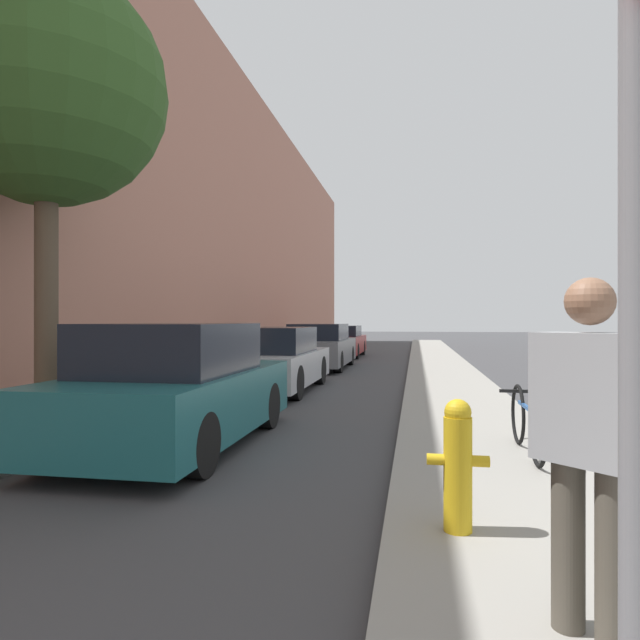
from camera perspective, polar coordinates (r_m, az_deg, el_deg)
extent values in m
plane|color=#3D3D3F|center=(14.70, 1.62, -6.12)|extent=(120.00, 120.00, 0.00)
cube|color=gray|center=(15.39, -9.18, -5.62)|extent=(2.00, 52.00, 0.12)
cube|color=gray|center=(14.56, 13.04, -5.94)|extent=(2.00, 52.00, 0.12)
cube|color=tan|center=(16.22, -13.81, 12.93)|extent=(0.70, 52.00, 10.39)
cylinder|color=black|center=(8.57, -15.95, -8.30)|extent=(0.22, 0.65, 0.65)
cylinder|color=black|center=(8.01, -5.53, -8.89)|extent=(0.22, 0.65, 0.65)
cylinder|color=black|center=(6.43, -26.02, -11.09)|extent=(0.22, 0.65, 0.65)
cylinder|color=black|center=(5.66, -12.54, -12.62)|extent=(0.22, 0.65, 0.65)
cube|color=#1E6066|center=(7.07, -14.60, -8.24)|extent=(1.81, 4.07, 0.74)
cube|color=black|center=(6.86, -15.17, -2.86)|extent=(1.59, 2.12, 0.60)
cylinder|color=black|center=(13.69, -6.33, -5.13)|extent=(0.22, 0.68, 0.68)
cylinder|color=black|center=(13.35, -0.04, -5.26)|extent=(0.22, 0.68, 0.68)
cylinder|color=black|center=(11.12, -10.30, -6.32)|extent=(0.22, 0.68, 0.68)
cylinder|color=black|center=(10.69, -2.59, -6.57)|extent=(0.22, 0.68, 0.68)
cube|color=silver|center=(12.17, -4.70, -4.91)|extent=(1.73, 4.39, 0.67)
cube|color=black|center=(11.96, -4.91, -2.07)|extent=(1.52, 2.28, 0.54)
cylinder|color=black|center=(19.25, -1.61, -3.69)|extent=(0.22, 0.66, 0.66)
cylinder|color=black|center=(18.99, 3.15, -3.74)|extent=(0.22, 0.66, 0.66)
cylinder|color=black|center=(16.47, -3.60, -4.31)|extent=(0.22, 0.66, 0.66)
cylinder|color=black|center=(16.17, 1.95, -4.39)|extent=(0.22, 0.66, 0.66)
cube|color=slate|center=(17.69, 0.01, -3.28)|extent=(1.82, 4.60, 0.75)
cube|color=black|center=(17.48, -0.09, -1.25)|extent=(1.60, 2.39, 0.51)
cylinder|color=black|center=(24.80, 0.97, -2.89)|extent=(0.22, 0.64, 0.64)
cylinder|color=black|center=(24.61, 4.46, -2.92)|extent=(0.22, 0.64, 0.64)
cylinder|color=black|center=(22.11, -0.14, -3.24)|extent=(0.22, 0.64, 0.64)
cylinder|color=black|center=(21.90, 3.77, -3.28)|extent=(0.22, 0.64, 0.64)
cube|color=maroon|center=(23.33, 2.28, -2.56)|extent=(1.72, 4.41, 0.71)
cube|color=black|center=(23.14, 2.22, -1.15)|extent=(1.51, 2.29, 0.45)
cylinder|color=brown|center=(8.28, -26.71, 2.92)|extent=(0.30, 0.30, 3.73)
sphere|color=#335623|center=(8.85, -26.71, 20.98)|extent=(3.21, 3.21, 3.21)
cylinder|color=gold|center=(3.98, 14.22, -15.35)|extent=(0.19, 0.19, 0.78)
sphere|color=gold|center=(3.89, 14.22, -9.35)|extent=(0.18, 0.18, 0.18)
cylinder|color=gold|center=(3.95, 12.03, -14.07)|extent=(0.13, 0.08, 0.08)
cylinder|color=gold|center=(3.97, 16.39, -13.99)|extent=(0.13, 0.08, 0.08)
cylinder|color=gray|center=(1.21, 30.36, -4.03)|extent=(0.07, 0.07, 2.71)
cylinder|color=#4C473D|center=(2.90, 28.33, -21.15)|extent=(0.21, 0.21, 0.79)
cylinder|color=#4C473D|center=(2.99, 24.52, -20.51)|extent=(0.21, 0.21, 0.79)
cube|color=#999EA3|center=(2.77, 26.39, -7.34)|extent=(0.51, 0.50, 0.59)
sphere|color=#8E664C|center=(2.75, 26.39, 1.76)|extent=(0.22, 0.22, 0.22)
torus|color=black|center=(6.82, 20.01, -9.24)|extent=(0.04, 0.70, 0.70)
torus|color=black|center=(5.85, 21.81, -10.80)|extent=(0.04, 0.70, 0.70)
cube|color=#235193|center=(6.31, 20.84, -8.56)|extent=(0.04, 0.85, 0.04)
cylinder|color=#235193|center=(6.12, 21.17, -7.92)|extent=(0.04, 0.04, 0.19)
cube|color=black|center=(6.70, 20.13, -7.00)|extent=(0.44, 0.04, 0.04)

